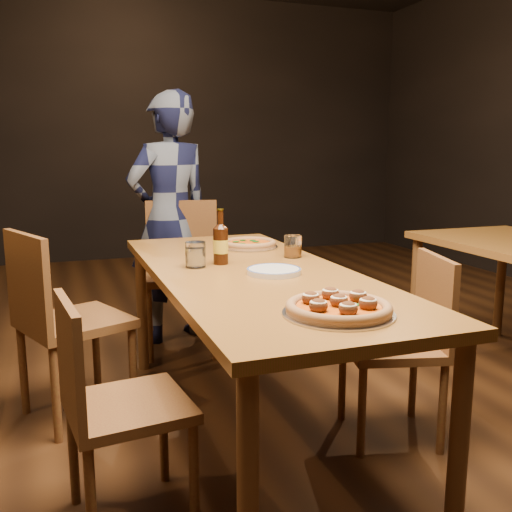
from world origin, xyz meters
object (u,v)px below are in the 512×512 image
object	(u,v)px
amber_glass	(293,246)
chair_main_sw	(75,320)
diner	(170,218)
water_glass	(196,255)
chair_end	(182,275)
chair_main_nw	(129,405)
table_main	(252,286)
pizza_margherita	(249,244)
chair_main_e	(392,344)
beer_bottle	(221,245)
pizza_meatball	(339,307)
plate_stack	(274,271)

from	to	relation	value
amber_glass	chair_main_sw	bearing A→B (deg)	166.43
diner	water_glass	bearing A→B (deg)	65.86
water_glass	chair_end	bearing A→B (deg)	81.28
chair_main_nw	diner	xyz separation A→B (m)	(0.52, 1.86, 0.40)
table_main	water_glass	size ratio (longest dim) A/B	17.95
chair_main_sw	pizza_margherita	distance (m)	0.95
water_glass	chair_main_e	bearing A→B (deg)	-24.97
chair_main_nw	chair_main_sw	size ratio (longest dim) A/B	0.88
pizza_margherita	beer_bottle	world-z (taller)	beer_bottle
water_glass	table_main	bearing A→B (deg)	-33.86
chair_main_sw	water_glass	xyz separation A→B (m)	(0.51, -0.32, 0.33)
chair_end	pizza_meatball	size ratio (longest dim) A/B	2.78
table_main	chair_end	size ratio (longest dim) A/B	2.05
table_main	chair_main_sw	xyz separation A→B (m)	(-0.72, 0.46, -0.21)
pizza_margherita	diner	world-z (taller)	diner
pizza_meatball	diner	distance (m)	2.16
chair_main_sw	beer_bottle	distance (m)	0.78
chair_end	beer_bottle	bearing A→B (deg)	-78.78
chair_main_nw	beer_bottle	size ratio (longest dim) A/B	3.43
water_glass	pizza_margherita	bearing A→B (deg)	46.49
chair_main_nw	amber_glass	bearing A→B (deg)	-60.62
plate_stack	water_glass	bearing A→B (deg)	138.77
chair_main_e	amber_glass	size ratio (longest dim) A/B	8.10
table_main	water_glass	xyz separation A→B (m)	(-0.21, 0.14, 0.13)
pizza_meatball	chair_main_sw	bearing A→B (deg)	122.60
table_main	beer_bottle	size ratio (longest dim) A/B	8.27
table_main	pizza_margherita	bearing A→B (deg)	72.39
amber_glass	plate_stack	bearing A→B (deg)	-125.03
chair_main_nw	plate_stack	xyz separation A→B (m)	(0.65, 0.32, 0.35)
chair_main_sw	diner	world-z (taller)	diner
chair_main_e	beer_bottle	size ratio (longest dim) A/B	3.52
chair_main_e	diner	size ratio (longest dim) A/B	0.52
beer_bottle	water_glass	distance (m)	0.13
chair_main_sw	pizza_meatball	xyz separation A→B (m)	(0.75, -1.18, 0.30)
pizza_meatball	water_glass	distance (m)	0.90
beer_bottle	chair_end	bearing A→B (deg)	87.97
chair_main_e	chair_end	world-z (taller)	chair_end
chair_main_sw	pizza_meatball	size ratio (longest dim) A/B	2.68
chair_main_nw	plate_stack	bearing A→B (deg)	-70.45
beer_bottle	chair_main_nw	bearing A→B (deg)	-130.04
chair_main_nw	chair_end	xyz separation A→B (m)	(0.53, 1.59, 0.07)
chair_main_sw	pizza_meatball	bearing A→B (deg)	-169.89
amber_glass	chair_main_e	bearing A→B (deg)	-57.00
beer_bottle	chair_main_sw	bearing A→B (deg)	155.67
chair_main_sw	beer_bottle	xyz separation A→B (m)	(0.63, -0.29, 0.37)
table_main	diner	bearing A→B (deg)	92.67
table_main	chair_main_e	bearing A→B (deg)	-21.25
chair_main_e	pizza_meatball	world-z (taller)	chair_main_e
table_main	chair_main_sw	world-z (taller)	chair_main_sw
plate_stack	amber_glass	world-z (taller)	amber_glass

